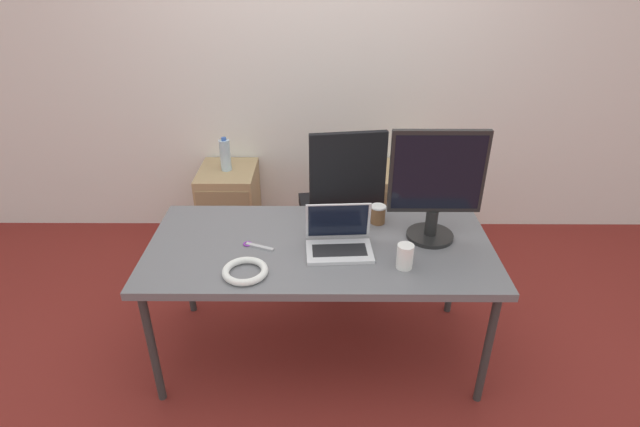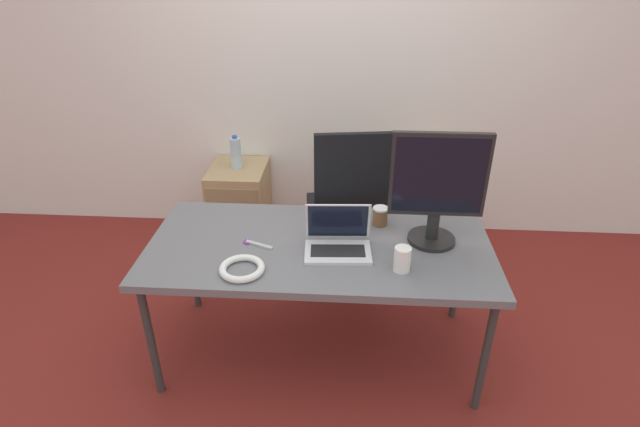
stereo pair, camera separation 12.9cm
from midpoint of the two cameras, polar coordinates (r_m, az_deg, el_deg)
ground_plane at (r=2.91m, az=-1.31°, el=-15.27°), size 14.00×14.00×0.00m
wall_back at (r=3.62m, az=-0.94°, el=17.19°), size 10.00×0.05×2.60m
desk at (r=2.50m, az=-1.48°, el=-4.39°), size 1.70×0.80×0.70m
office_chair at (r=3.22m, az=1.21°, el=-1.12°), size 0.56×0.59×1.10m
cabinet_left at (r=3.77m, az=-11.19°, el=0.84°), size 0.40×0.47×0.58m
cabinet_right at (r=3.74m, az=8.66°, el=0.80°), size 0.40×0.47×0.58m
water_bottle at (r=3.61m, az=-11.79°, el=6.56°), size 0.07×0.07×0.24m
laptop_center at (r=2.41m, az=0.66°, el=-3.18°), size 0.33×0.25×0.22m
monitor at (r=2.44m, az=11.66°, el=3.18°), size 0.46×0.24×0.57m
coffee_cup_white at (r=2.30m, az=8.10°, el=-4.89°), size 0.08×0.08×0.12m
coffee_cup_brown at (r=2.65m, az=5.27°, el=-0.11°), size 0.08×0.08×0.10m
cable_coil at (r=2.29m, az=-10.15°, el=-6.52°), size 0.21×0.21×0.03m
scissors at (r=2.48m, az=-8.87°, el=-3.69°), size 0.16×0.09×0.01m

